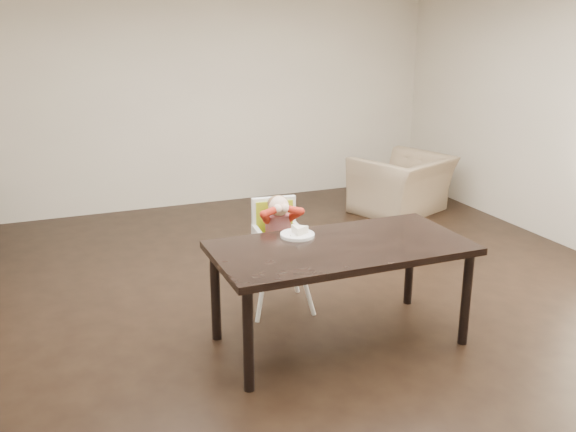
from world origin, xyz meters
name	(u,v)px	position (x,y,z in m)	size (l,w,h in m)	color
ground	(324,313)	(0.00, 0.00, 0.00)	(7.00, 7.00, 0.00)	black
room_walls	(328,78)	(0.00, 0.00, 1.86)	(6.02, 7.02, 2.71)	beige
dining_table	(341,255)	(-0.09, -0.45, 0.67)	(1.80, 0.90, 0.75)	black
high_chair	(277,229)	(-0.29, 0.28, 0.67)	(0.44, 0.44, 0.94)	white
plate	(298,233)	(-0.30, -0.17, 0.77)	(0.25, 0.25, 0.07)	white
armchair	(402,175)	(2.06, 2.19, 0.46)	(1.06, 0.69, 0.92)	#947D5E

